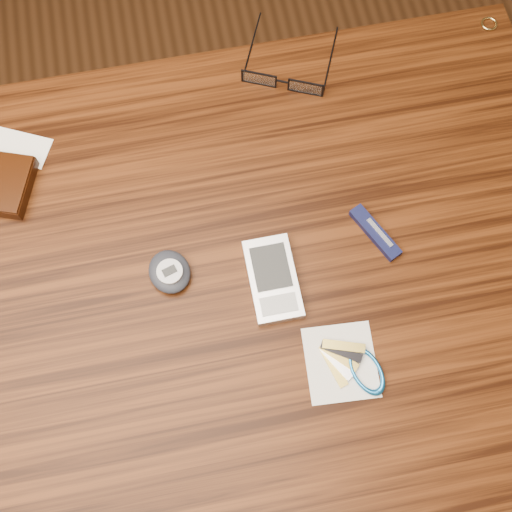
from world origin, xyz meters
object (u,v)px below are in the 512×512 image
(eyeglasses, at_px, (283,79))
(pocket_knife, at_px, (375,233))
(pda_phone, at_px, (273,279))
(pedometer, at_px, (170,272))
(notepad_keys, at_px, (353,366))
(desk, at_px, (210,314))

(eyeglasses, xyz_separation_m, pocket_knife, (0.07, -0.24, -0.01))
(pda_phone, distance_m, pedometer, 0.13)
(pda_phone, xyz_separation_m, pocket_knife, (0.14, 0.04, -0.00))
(notepad_keys, bearing_deg, pedometer, 141.65)
(pda_phone, bearing_deg, desk, -179.77)
(pedometer, bearing_deg, pda_phone, -14.89)
(eyeglasses, distance_m, notepad_keys, 0.40)
(desk, relative_size, eyeglasses, 6.48)
(eyeglasses, xyz_separation_m, notepad_keys, (0.00, -0.40, -0.01))
(desk, relative_size, pedometer, 14.30)
(eyeglasses, bearing_deg, notepad_keys, -89.83)
(pocket_knife, bearing_deg, pedometer, -179.27)
(desk, xyz_separation_m, pedometer, (-0.04, 0.03, 0.11))
(desk, relative_size, notepad_keys, 9.78)
(pda_phone, relative_size, pocket_knife, 1.31)
(desk, height_order, pda_phone, pda_phone)
(notepad_keys, xyz_separation_m, pocket_knife, (0.07, 0.16, 0.00))
(pocket_knife, bearing_deg, eyeglasses, 105.92)
(pedometer, distance_m, pocket_knife, 0.26)
(pda_phone, height_order, notepad_keys, pda_phone)
(eyeglasses, distance_m, pda_phone, 0.29)
(desk, bearing_deg, notepad_keys, -37.42)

